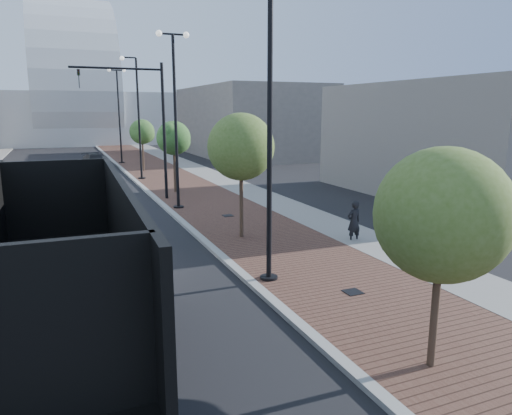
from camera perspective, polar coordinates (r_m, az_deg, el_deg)
name	(u,v)px	position (r m, az deg, el deg)	size (l,w,h in m)	color
sidewalk	(163,169)	(44.04, -11.21, 4.63)	(7.00, 140.00, 0.12)	#4C2D23
concrete_strip	(192,167)	(44.65, -7.81, 4.84)	(2.40, 140.00, 0.13)	slate
curb	(124,171)	(43.48, -15.74, 4.34)	(0.30, 140.00, 0.14)	gray
dump_truck	(59,245)	(14.19, -22.73, -4.25)	(3.37, 14.13, 3.94)	black
white_sedan	(113,252)	(16.12, -16.92, -5.21)	(1.67, 4.79, 1.58)	silver
dark_car_mid	(57,184)	(33.19, -22.97, 2.63)	(2.08, 4.50, 1.25)	black
dark_car_far	(96,161)	(46.37, -18.82, 5.35)	(1.91, 4.71, 1.37)	black
pedestrian	(354,222)	(19.60, 11.78, -1.70)	(0.64, 0.42, 1.75)	black
streetlight_1	(266,144)	(14.09, 1.24, 7.65)	(1.44, 0.56, 9.21)	black
streetlight_2	(176,120)	(25.52, -9.72, 10.40)	(1.72, 0.56, 9.28)	black
streetlight_3	(138,123)	(37.30, -14.16, 9.85)	(1.44, 0.56, 9.21)	black
streetlight_4	(119,115)	(49.19, -16.25, 10.67)	(1.72, 0.56, 9.28)	black
traffic_mast	(148,116)	(28.28, -12.96, 10.72)	(5.09, 0.20, 8.00)	black
tree_0	(444,215)	(9.93, 21.78, -0.85)	(2.68, 2.68, 4.68)	#382619
tree_1	(242,147)	(19.20, -1.73, 7.33)	(2.73, 2.73, 5.25)	#382619
tree_2	(174,138)	(30.70, -9.89, 8.27)	(2.24, 2.17, 4.68)	#382619
tree_3	(142,132)	(42.47, -13.60, 8.89)	(2.22, 2.15, 4.56)	#382619
convention_center	(75,106)	(87.90, -21.10, 11.41)	(50.00, 30.00, 50.00)	#B0B7BB
commercial_block_ne	(249,121)	(56.96, -0.90, 10.39)	(12.00, 22.00, 8.00)	#605A56
commercial_block_e	(454,140)	(32.63, 22.88, 7.59)	(10.00, 16.00, 7.00)	slate
utility_cover_1	(353,292)	(14.25, 11.67, -9.99)	(0.50, 0.50, 0.02)	black
utility_cover_2	(228,216)	(23.72, -3.43, -0.98)	(0.50, 0.50, 0.02)	black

